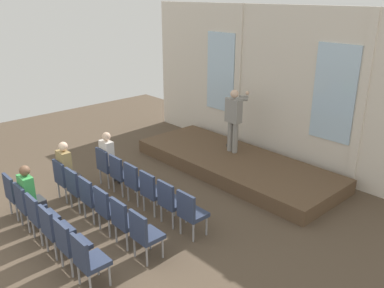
{
  "coord_description": "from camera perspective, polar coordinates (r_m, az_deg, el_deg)",
  "views": [
    {
      "loc": [
        6.38,
        -2.26,
        4.36
      ],
      "look_at": [
        -0.11,
        3.66,
        1.06
      ],
      "focal_mm": 37.93,
      "sensor_mm": 36.0,
      "label": 1
    }
  ],
  "objects": [
    {
      "name": "chair_r2_c2",
      "position": [
        8.03,
        -20.61,
        -9.29
      ],
      "size": [
        0.46,
        0.44,
        0.94
      ],
      "color": "#99999E",
      "rests_on": "ground"
    },
    {
      "name": "chair_r2_c3",
      "position": [
        7.55,
        -18.84,
        -11.07
      ],
      "size": [
        0.46,
        0.44,
        0.94
      ],
      "color": "#99999E",
      "rests_on": "ground"
    },
    {
      "name": "chair_r1_c3",
      "position": [
        7.94,
        -11.83,
        -8.67
      ],
      "size": [
        0.46,
        0.44,
        0.94
      ],
      "color": "#99999E",
      "rests_on": "ground"
    },
    {
      "name": "chair_r1_c0",
      "position": [
        9.36,
        -17.47,
        -4.52
      ],
      "size": [
        0.46,
        0.44,
        0.94
      ],
      "color": "#99999E",
      "rests_on": "ground"
    },
    {
      "name": "audience_r0_c0",
      "position": [
        9.76,
        -11.58,
        -1.63
      ],
      "size": [
        0.36,
        0.39,
        1.33
      ],
      "color": "#2D2D33",
      "rests_on": "ground"
    },
    {
      "name": "chair_r1_c4",
      "position": [
        7.5,
        -9.45,
        -10.38
      ],
      "size": [
        0.46,
        0.44,
        0.94
      ],
      "color": "#99999E",
      "rests_on": "ground"
    },
    {
      "name": "chair_r0_c5",
      "position": [
        7.64,
        -0.22,
        -9.43
      ],
      "size": [
        0.46,
        0.44,
        0.94
      ],
      "color": "#99999E",
      "rests_on": "ground"
    },
    {
      "name": "rear_partition",
      "position": [
        11.01,
        11.23,
        8.08
      ],
      "size": [
        9.09,
        0.14,
        4.08
      ],
      "color": "silver",
      "rests_on": "ground"
    },
    {
      "name": "chair_r1_c5",
      "position": [
        7.08,
        -6.75,
        -12.26
      ],
      "size": [
        0.46,
        0.44,
        0.94
      ],
      "color": "#99999E",
      "rests_on": "ground"
    },
    {
      "name": "chair_r0_c2",
      "position": [
        8.88,
        -7.95,
        -5.12
      ],
      "size": [
        0.46,
        0.44,
        0.94
      ],
      "color": "#99999E",
      "rests_on": "ground"
    },
    {
      "name": "chair_r1_c1",
      "position": [
        8.88,
        -15.8,
        -5.76
      ],
      "size": [
        0.46,
        0.44,
        0.94
      ],
      "color": "#99999E",
      "rests_on": "ground"
    },
    {
      "name": "ground_plane",
      "position": [
        8.05,
        -19.67,
        -13.56
      ],
      "size": [
        16.71,
        16.71,
        0.0
      ],
      "primitive_type": "plane",
      "color": "brown"
    },
    {
      "name": "chair_r1_c2",
      "position": [
        8.4,
        -13.93,
        -7.14
      ],
      "size": [
        0.46,
        0.44,
        0.94
      ],
      "color": "#99999E",
      "rests_on": "ground"
    },
    {
      "name": "chair_r2_c4",
      "position": [
        7.08,
        -16.81,
        -13.08
      ],
      "size": [
        0.46,
        0.44,
        0.94
      ],
      "color": "#99999E",
      "rests_on": "ground"
    },
    {
      "name": "chair_r2_c0",
      "position": [
        9.03,
        -23.53,
        -6.29
      ],
      "size": [
        0.46,
        0.44,
        0.94
      ],
      "color": "#99999E",
      "rests_on": "ground"
    },
    {
      "name": "speaker",
      "position": [
        10.61,
        5.89,
        3.9
      ],
      "size": [
        0.51,
        0.69,
        1.68
      ],
      "color": "gray",
      "rests_on": "stage_platform"
    },
    {
      "name": "mic_stand",
      "position": [
        11.2,
        5.59,
        1.37
      ],
      "size": [
        0.28,
        0.28,
        1.55
      ],
      "color": "black",
      "rests_on": "stage_platform"
    },
    {
      "name": "chair_r0_c0",
      "position": [
        9.8,
        -11.9,
        -2.84
      ],
      "size": [
        0.46,
        0.44,
        0.94
      ],
      "color": "#99999E",
      "rests_on": "ground"
    },
    {
      "name": "chair_r2_c1",
      "position": [
        8.53,
        -22.16,
        -7.7
      ],
      "size": [
        0.46,
        0.44,
        0.94
      ],
      "color": "#99999E",
      "rests_on": "ground"
    },
    {
      "name": "chair_r2_c5",
      "position": [
        6.64,
        -14.45,
        -15.34
      ],
      "size": [
        0.46,
        0.44,
        0.94
      ],
      "color": "#99999E",
      "rests_on": "ground"
    },
    {
      "name": "chair_r0_c1",
      "position": [
        9.33,
        -10.02,
        -3.93
      ],
      "size": [
        0.46,
        0.44,
        0.94
      ],
      "color": "#99999E",
      "rests_on": "ground"
    },
    {
      "name": "chair_r0_c4",
      "position": [
        8.03,
        -3.08,
        -7.86
      ],
      "size": [
        0.46,
        0.44,
        0.94
      ],
      "color": "#99999E",
      "rests_on": "ground"
    },
    {
      "name": "stage_platform",
      "position": [
        10.58,
        6.02,
        -2.81
      ],
      "size": [
        5.53,
        2.11,
        0.35
      ],
      "primitive_type": "cube",
      "color": "brown",
      "rests_on": "ground"
    },
    {
      "name": "chair_r0_c3",
      "position": [
        8.45,
        -5.64,
        -6.43
      ],
      "size": [
        0.46,
        0.44,
        0.94
      ],
      "color": "#99999E",
      "rests_on": "ground"
    },
    {
      "name": "audience_r1_c0",
      "position": [
        9.31,
        -17.17,
        -3.18
      ],
      "size": [
        0.36,
        0.39,
        1.36
      ],
      "color": "#2D2D33",
      "rests_on": "ground"
    },
    {
      "name": "audience_r2_c1",
      "position": [
        8.47,
        -21.82,
        -6.4
      ],
      "size": [
        0.36,
        0.39,
        1.31
      ],
      "color": "#2D2D33",
      "rests_on": "ground"
    }
  ]
}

